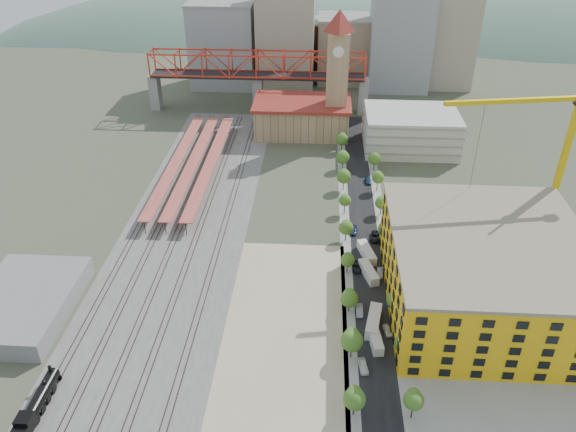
# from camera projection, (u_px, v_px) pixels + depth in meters

# --- Properties ---
(ground) EXTENTS (400.00, 400.00, 0.00)m
(ground) POSITION_uv_depth(u_px,v_px,m) (308.00, 249.00, 155.16)
(ground) COLOR #474C38
(ground) RESTS_ON ground
(ballast_strip) EXTENTS (36.00, 165.00, 0.06)m
(ballast_strip) POSITION_uv_depth(u_px,v_px,m) (192.00, 212.00, 171.95)
(ballast_strip) COLOR #605E59
(ballast_strip) RESTS_ON ground
(dirt_lot) EXTENTS (28.00, 67.00, 0.06)m
(dirt_lot) POSITION_uv_depth(u_px,v_px,m) (286.00, 327.00, 128.54)
(dirt_lot) COLOR tan
(dirt_lot) RESTS_ON ground
(street_asphalt) EXTENTS (12.00, 170.00, 0.06)m
(street_asphalt) POSITION_uv_depth(u_px,v_px,m) (363.00, 222.00, 167.06)
(street_asphalt) COLOR black
(street_asphalt) RESTS_ON ground
(sidewalk_west) EXTENTS (3.00, 170.00, 0.04)m
(sidewalk_west) POSITION_uv_depth(u_px,v_px,m) (344.00, 222.00, 167.36)
(sidewalk_west) COLOR gray
(sidewalk_west) RESTS_ON ground
(sidewalk_east) EXTENTS (3.00, 170.00, 0.04)m
(sidewalk_east) POSITION_uv_depth(u_px,v_px,m) (382.00, 223.00, 166.77)
(sidewalk_east) COLOR gray
(sidewalk_east) RESTS_ON ground
(construction_pad) EXTENTS (50.00, 90.00, 0.06)m
(construction_pad) POSITION_uv_depth(u_px,v_px,m) (491.00, 303.00, 135.72)
(construction_pad) COLOR gray
(construction_pad) RESTS_ON ground
(rail_tracks) EXTENTS (26.56, 160.00, 0.18)m
(rail_tracks) POSITION_uv_depth(u_px,v_px,m) (187.00, 212.00, 171.98)
(rail_tracks) COLOR #382B23
(rail_tracks) RESTS_ON ground
(platform_canopies) EXTENTS (16.00, 80.00, 4.12)m
(platform_canopies) POSITION_uv_depth(u_px,v_px,m) (194.00, 161.00, 193.56)
(platform_canopies) COLOR #D26650
(platform_canopies) RESTS_ON ground
(station_hall) EXTENTS (38.00, 24.00, 13.10)m
(station_hall) POSITION_uv_depth(u_px,v_px,m) (302.00, 117.00, 221.74)
(station_hall) COLOR tan
(station_hall) RESTS_ON ground
(clock_tower) EXTENTS (12.00, 12.00, 52.00)m
(clock_tower) POSITION_uv_depth(u_px,v_px,m) (338.00, 63.00, 207.84)
(clock_tower) COLOR tan
(clock_tower) RESTS_ON ground
(parking_garage) EXTENTS (34.00, 26.00, 14.00)m
(parking_garage) POSITION_uv_depth(u_px,v_px,m) (411.00, 130.00, 209.18)
(parking_garage) COLOR silver
(parking_garage) RESTS_ON ground
(truss_bridge) EXTENTS (94.00, 9.60, 25.60)m
(truss_bridge) POSITION_uv_depth(u_px,v_px,m) (257.00, 68.00, 236.02)
(truss_bridge) COLOR gray
(truss_bridge) RESTS_ON ground
(construction_building) EXTENTS (44.60, 50.60, 18.80)m
(construction_building) POSITION_uv_depth(u_px,v_px,m) (485.00, 272.00, 130.99)
(construction_building) COLOR yellow
(construction_building) RESTS_ON ground
(warehouse) EXTENTS (22.00, 32.00, 5.00)m
(warehouse) POSITION_uv_depth(u_px,v_px,m) (23.00, 303.00, 131.82)
(warehouse) COLOR gray
(warehouse) RESTS_ON ground
(street_trees) EXTENTS (15.40, 124.40, 8.00)m
(street_trees) POSITION_uv_depth(u_px,v_px,m) (365.00, 241.00, 158.56)
(street_trees) COLOR #325B1B
(street_trees) RESTS_ON ground
(skyline) EXTENTS (133.00, 46.00, 60.00)m
(skyline) POSITION_uv_depth(u_px,v_px,m) (334.00, 38.00, 263.99)
(skyline) COLOR #9EA0A3
(skyline) RESTS_ON ground
(distant_hills) EXTENTS (647.00, 264.00, 227.00)m
(distant_hills) POSITION_uv_depth(u_px,v_px,m) (378.00, 139.00, 415.60)
(distant_hills) COLOR #4C6B59
(distant_hills) RESTS_ON ground
(locomotive) EXTENTS (2.81, 21.71, 5.43)m
(locomotive) POSITION_uv_depth(u_px,v_px,m) (34.00, 410.00, 106.15)
(locomotive) COLOR black
(locomotive) RESTS_ON ground
(tower_crane) EXTENTS (46.01, 9.80, 49.60)m
(tower_crane) POSITION_uv_depth(u_px,v_px,m) (556.00, 143.00, 141.63)
(tower_crane) COLOR yellow
(tower_crane) RESTS_ON ground
(site_trailer_a) EXTENTS (3.33, 8.89, 2.37)m
(site_trailer_a) POSITION_uv_depth(u_px,v_px,m) (375.00, 339.00, 123.67)
(site_trailer_a) COLOR silver
(site_trailer_a) RESTS_ON ground
(site_trailer_b) EXTENTS (4.63, 10.65, 2.82)m
(site_trailer_b) POSITION_uv_depth(u_px,v_px,m) (374.00, 321.00, 128.14)
(site_trailer_b) COLOR silver
(site_trailer_b) RESTS_ON ground
(site_trailer_c) EXTENTS (5.09, 9.50, 2.52)m
(site_trailer_c) POSITION_uv_depth(u_px,v_px,m) (369.00, 272.00, 144.15)
(site_trailer_c) COLOR silver
(site_trailer_c) RESTS_ON ground
(site_trailer_d) EXTENTS (4.95, 9.92, 2.63)m
(site_trailer_d) POSITION_uv_depth(u_px,v_px,m) (367.00, 253.00, 151.52)
(site_trailer_d) COLOR silver
(site_trailer_d) RESTS_ON ground
(car_0) EXTENTS (2.48, 4.80, 1.56)m
(car_0) POSITION_uv_depth(u_px,v_px,m) (363.00, 366.00, 117.30)
(car_0) COLOR white
(car_0) RESTS_ON ground
(car_1) EXTENTS (1.66, 4.57, 1.50)m
(car_1) POSITION_uv_depth(u_px,v_px,m) (359.00, 311.00, 132.27)
(car_1) COLOR gray
(car_1) RESTS_ON ground
(car_2) EXTENTS (2.62, 5.17, 1.40)m
(car_2) POSITION_uv_depth(u_px,v_px,m) (356.00, 267.00, 147.05)
(car_2) COLOR black
(car_2) RESTS_ON ground
(car_3) EXTENTS (2.49, 4.79, 1.33)m
(car_3) POSITION_uv_depth(u_px,v_px,m) (354.00, 231.00, 162.00)
(car_3) COLOR navy
(car_3) RESTS_ON ground
(car_4) EXTENTS (2.24, 4.21, 1.36)m
(car_4) POSITION_uv_depth(u_px,v_px,m) (387.00, 331.00, 126.54)
(car_4) COLOR silver
(car_4) RESTS_ON ground
(car_5) EXTENTS (1.74, 4.36, 1.41)m
(car_5) POSITION_uv_depth(u_px,v_px,m) (380.00, 273.00, 144.87)
(car_5) COLOR #9E9EA3
(car_5) RESTS_ON ground
(car_6) EXTENTS (3.47, 6.02, 1.58)m
(car_6) POSITION_uv_depth(u_px,v_px,m) (375.00, 237.00, 159.15)
(car_6) COLOR black
(car_6) RESTS_ON ground
(car_7) EXTENTS (2.14, 4.82, 1.37)m
(car_7) POSITION_uv_depth(u_px,v_px,m) (368.00, 181.00, 188.31)
(car_7) COLOR navy
(car_7) RESTS_ON ground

